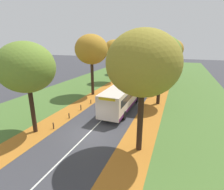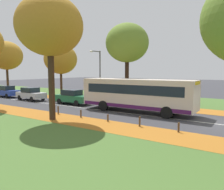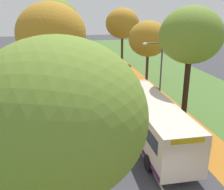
{
  "view_description": "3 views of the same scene",
  "coord_description": "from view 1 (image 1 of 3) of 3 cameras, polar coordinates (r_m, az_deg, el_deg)",
  "views": [
    {
      "loc": [
        7.2,
        -12.62,
        8.16
      ],
      "look_at": [
        -0.69,
        8.02,
        1.37
      ],
      "focal_mm": 28.0,
      "sensor_mm": 36.0,
      "label": 1
    },
    {
      "loc": [
        -16.64,
        -1.42,
        3.75
      ],
      "look_at": [
        -0.42,
        9.12,
        1.58
      ],
      "focal_mm": 35.0,
      "sensor_mm": 36.0,
      "label": 2
    },
    {
      "loc": [
        -4.65,
        -8.01,
        8.86
      ],
      "look_at": [
        -0.63,
        12.84,
        1.68
      ],
      "focal_mm": 42.0,
      "sensor_mm": 36.0,
      "label": 3
    }
  ],
  "objects": [
    {
      "name": "ground_plane",
      "position": [
        16.67,
        -7.84,
        -12.42
      ],
      "size": [
        160.0,
        160.0,
        0.0
      ],
      "primitive_type": "plane",
      "color": "#38383D"
    },
    {
      "name": "grass_verge_left",
      "position": [
        37.41,
        -5.65,
        4.4
      ],
      "size": [
        12.0,
        90.0,
        0.01
      ],
      "primitive_type": "cube",
      "color": "#476B2D",
      "rests_on": "ground"
    },
    {
      "name": "leaf_litter_left",
      "position": [
        30.24,
        -2.88,
        1.42
      ],
      "size": [
        2.8,
        60.0,
        0.0
      ],
      "primitive_type": "cube",
      "color": "#B26B23",
      "rests_on": "grass_verge_left"
    },
    {
      "name": "grass_verge_right",
      "position": [
        33.69,
        23.66,
        1.6
      ],
      "size": [
        12.0,
        90.0,
        0.01
      ],
      "primitive_type": "cube",
      "color": "#476B2D",
      "rests_on": "ground"
    },
    {
      "name": "leaf_litter_right",
      "position": [
        27.96,
        14.66,
        -0.44
      ],
      "size": [
        2.8,
        60.0,
        0.0
      ],
      "primitive_type": "cube",
      "color": "#B26B23",
      "rests_on": "grass_verge_right"
    },
    {
      "name": "road_centre_line",
      "position": [
        34.39,
        8.24,
        3.18
      ],
      "size": [
        0.12,
        80.0,
        0.01
      ],
      "primitive_type": "cube",
      "color": "silver",
      "rests_on": "ground"
    },
    {
      "name": "tree_left_nearest",
      "position": [
        16.58,
        -26.14,
        8.02
      ],
      "size": [
        4.8,
        4.8,
        8.23
      ],
      "color": "black",
      "rests_on": "ground"
    },
    {
      "name": "tree_left_near",
      "position": [
        27.12,
        -6.74,
        14.48
      ],
      "size": [
        4.93,
        4.93,
        9.25
      ],
      "color": "#382619",
      "rests_on": "ground"
    },
    {
      "name": "tree_left_mid",
      "position": [
        36.43,
        0.76,
        14.47
      ],
      "size": [
        4.44,
        4.44,
        8.56
      ],
      "color": "#422D1E",
      "rests_on": "ground"
    },
    {
      "name": "tree_left_far",
      "position": [
        46.96,
        6.06,
        15.73
      ],
      "size": [
        6.19,
        6.19,
        9.93
      ],
      "color": "#382619",
      "rests_on": "ground"
    },
    {
      "name": "tree_right_nearest",
      "position": [
        12.24,
        10.12,
        9.98
      ],
      "size": [
        5.13,
        5.13,
        9.04
      ],
      "color": "black",
      "rests_on": "ground"
    },
    {
      "name": "tree_right_near",
      "position": [
        23.41,
        15.97,
        13.04
      ],
      "size": [
        4.79,
        4.79,
        8.97
      ],
      "color": "black",
      "rests_on": "ground"
    },
    {
      "name": "tree_right_mid",
      "position": [
        34.2,
        18.03,
        11.5
      ],
      "size": [
        4.59,
        4.59,
        7.4
      ],
      "color": "#422D1E",
      "rests_on": "ground"
    },
    {
      "name": "tree_right_far",
      "position": [
        47.06,
        19.06,
        13.91
      ],
      "size": [
        5.38,
        5.38,
        8.74
      ],
      "color": "#422D1E",
      "rests_on": "ground"
    },
    {
      "name": "bollard_nearest",
      "position": [
        18.12,
        -18.59,
        -9.52
      ],
      "size": [
        0.12,
        0.12,
        0.65
      ],
      "primitive_type": "cylinder",
      "color": "#4C3823",
      "rests_on": "ground"
    },
    {
      "name": "bollard_second",
      "position": [
        19.96,
        -13.84,
        -6.63
      ],
      "size": [
        0.12,
        0.12,
        0.61
      ],
      "primitive_type": "cylinder",
      "color": "#4C3823",
      "rests_on": "ground"
    },
    {
      "name": "bollard_third",
      "position": [
        21.97,
        -10.13,
        -4.04
      ],
      "size": [
        0.12,
        0.12,
        0.69
      ],
      "primitive_type": "cylinder",
      "color": "#4C3823",
      "rests_on": "ground"
    },
    {
      "name": "bollard_fourth",
      "position": [
        24.1,
        -6.93,
        -2.16
      ],
      "size": [
        0.12,
        0.12,
        0.55
      ],
      "primitive_type": "cylinder",
      "color": "#4C3823",
      "rests_on": "ground"
    },
    {
      "name": "bollard_fifth",
      "position": [
        26.29,
        -4.35,
        -0.34
      ],
      "size": [
        0.12,
        0.12,
        0.63
      ],
      "primitive_type": "cylinder",
      "color": "#4C3823",
      "rests_on": "ground"
    },
    {
      "name": "bollard_sixth",
      "position": [
        28.55,
        -2.11,
        1.18
      ],
      "size": [
        0.12,
        0.12,
        0.69
      ],
      "primitive_type": "cylinder",
      "color": "#4C3823",
      "rests_on": "ground"
    },
    {
      "name": "streetlamp_right",
      "position": [
        26.88,
        13.18,
        7.16
      ],
      "size": [
        1.89,
        0.28,
        6.0
      ],
      "color": "#47474C",
      "rests_on": "ground"
    },
    {
      "name": "bus",
      "position": [
        21.89,
        3.55,
        -0.12
      ],
      "size": [
        2.7,
        10.41,
        2.98
      ],
      "color": "beige",
      "rests_on": "ground"
    },
    {
      "name": "car_green_lead",
      "position": [
        29.68,
        8.8,
        2.54
      ],
      "size": [
        1.83,
        4.22,
        1.62
      ],
      "color": "#1E6038",
      "rests_on": "ground"
    },
    {
      "name": "car_silver_following",
      "position": [
        36.13,
        10.29,
        5.07
      ],
      "size": [
        1.92,
        4.27,
        1.62
      ],
      "color": "#B7BABF",
      "rests_on": "ground"
    },
    {
      "name": "car_blue_third_in_line",
      "position": [
        41.67,
        12.25,
        6.53
      ],
      "size": [
        1.89,
        4.25,
        1.62
      ],
      "color": "#233D9E",
      "rests_on": "ground"
    }
  ]
}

